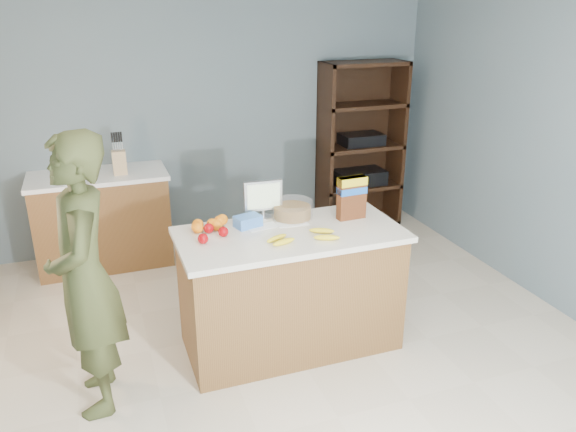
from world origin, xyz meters
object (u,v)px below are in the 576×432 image
object	(u,v)px
counter_peninsula	(290,294)
person	(85,278)
tv	(263,197)
cereal_box	(352,195)
shelving_unit	(359,149)

from	to	relation	value
counter_peninsula	person	size ratio (longest dim) A/B	0.89
counter_peninsula	tv	xyz separation A→B (m)	(-0.09, 0.32, 0.64)
tv	cereal_box	world-z (taller)	cereal_box
counter_peninsula	shelving_unit	size ratio (longest dim) A/B	0.87
person	cereal_box	xyz separation A→B (m)	(1.86, 0.27, 0.21)
person	shelving_unit	bearing A→B (deg)	127.62
counter_peninsula	person	distance (m)	1.44
counter_peninsula	shelving_unit	bearing A→B (deg)	52.89
counter_peninsula	tv	bearing A→B (deg)	106.04
shelving_unit	tv	distance (m)	2.39
shelving_unit	person	xyz separation A→B (m)	(-2.90, -2.23, 0.01)
counter_peninsula	cereal_box	bearing A→B (deg)	10.51
person	cereal_box	distance (m)	1.89
shelving_unit	person	distance (m)	3.66
person	tv	xyz separation A→B (m)	(1.26, 0.50, 0.19)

